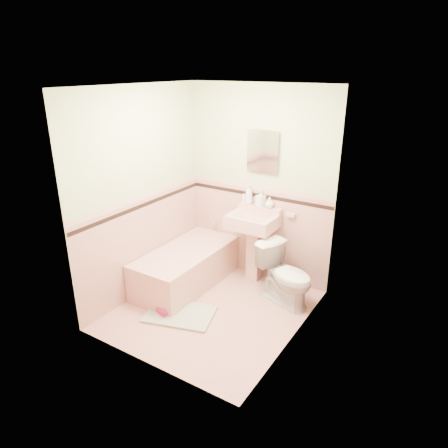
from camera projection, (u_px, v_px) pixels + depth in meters
The scene contains 32 objects.
floor at pixel (213, 309), 4.78m from camera, with size 2.20×2.20×0.00m, color #D29789.
ceiling at pixel (210, 86), 3.87m from camera, with size 2.20×2.20×0.00m, color white.
wall_back at pixel (259, 185), 5.19m from camera, with size 2.50×2.50×0.00m, color beige.
wall_front at pixel (140, 246), 3.46m from camera, with size 2.50×2.50×0.00m, color beige.
wall_left at pixel (142, 195), 4.82m from camera, with size 2.50×2.50×0.00m, color beige.
wall_right at pixel (300, 228), 3.83m from camera, with size 2.50×2.50×0.00m, color beige.
wainscot_back at pixel (257, 232), 5.42m from camera, with size 2.00×2.00×0.00m, color #D59C8E.
wainscot_front at pixel (146, 310), 3.70m from camera, with size 2.00×2.00×0.00m, color #D59C8E.
wainscot_left at pixel (146, 245), 5.05m from camera, with size 2.20×2.20×0.00m, color #D59C8E.
wainscot_right at pixel (294, 288), 4.07m from camera, with size 2.20×2.20×0.00m, color #D59C8E.
accent_back at pixel (258, 195), 5.22m from camera, with size 2.00×2.00×0.00m, color black.
accent_front at pixel (142, 259), 3.52m from camera, with size 2.00×2.00×0.00m, color black.
accent_left at pixel (143, 205), 4.86m from camera, with size 2.20×2.20×0.00m, color black.
accent_right at pixel (297, 240), 3.89m from camera, with size 2.20×2.20×0.00m, color black.
cap_back at pixel (259, 188), 5.19m from camera, with size 2.00×2.00×0.00m, color #D2978F.
cap_front at pixel (142, 248), 3.48m from camera, with size 2.00×2.00×0.00m, color #D2978F.
cap_left at pixel (143, 197), 4.82m from camera, with size 2.20×2.20×0.00m, color #D2978F.
cap_right at pixel (298, 231), 3.85m from camera, with size 2.20×2.20×0.00m, color #D2978F.
bathtub at pixel (186, 268), 5.27m from camera, with size 0.70×1.50×0.45m, color tan.
tub_faucet at pixel (216, 222), 5.69m from camera, with size 0.04×0.04×0.12m, color silver.
sink at pixel (252, 248), 5.26m from camera, with size 0.59×0.49×0.93m, color tan, non-canonical shape.
sink_faucet at pixel (258, 210), 5.20m from camera, with size 0.02×0.02×0.10m, color silver.
medicine_cabinet at pixel (263, 151), 4.98m from camera, with size 0.38×0.04×0.47m, color white.
soap_dish at pixel (291, 215), 5.04m from camera, with size 0.12×0.07×0.04m, color tan.
soap_bottle_left at pixel (249, 194), 5.25m from camera, with size 0.10×0.10×0.25m, color #B2B2B2.
soap_bottle_mid at pixel (261, 198), 5.17m from camera, with size 0.10×0.10×0.21m, color #B2B2B2.
soap_bottle_right at pixel (270, 203), 5.12m from camera, with size 0.11×0.11×0.14m, color #B2B2B2.
tube at pixel (244, 199), 5.31m from camera, with size 0.04×0.04×0.12m, color white.
toilet at pixel (286, 275), 4.81m from camera, with size 0.41×0.71×0.73m, color white.
bucket at pixel (277, 277), 5.28m from camera, with size 0.23×0.23×0.23m, color #011592, non-canonical shape.
bath_mat at pixel (180, 314), 4.66m from camera, with size 0.76×0.51×0.03m, color #94A186.
shoe at pixel (162, 311), 4.64m from camera, with size 0.17×0.08×0.07m, color #BF1E59.
Camera 1 is at (2.28, -3.38, 2.69)m, focal length 32.57 mm.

